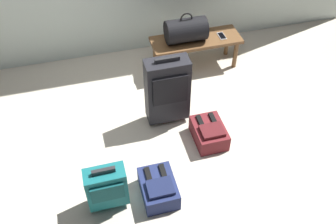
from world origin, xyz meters
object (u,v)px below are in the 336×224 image
bench (196,43)px  cell_phone (222,36)px  duffel_bag_black (186,30)px  suitcase_small_teal (107,187)px  backpack_maroon (209,133)px  suitcase_upright_charcoal (167,90)px  backpack_navy (158,188)px

bench → cell_phone: 0.30m
duffel_bag_black → cell_phone: (0.41, -0.03, -0.13)m
duffel_bag_black → cell_phone: 0.43m
suitcase_small_teal → backpack_maroon: (1.02, 0.45, -0.15)m
cell_phone → suitcase_upright_charcoal: 1.11m
suitcase_upright_charcoal → backpack_maroon: bearing=-50.0°
bench → suitcase_small_teal: size_ratio=2.17×
cell_phone → suitcase_upright_charcoal: (-0.83, -0.74, 0.01)m
bench → duffel_bag_black: 0.22m
cell_phone → suitcase_small_teal: (-1.54, -1.56, -0.14)m
bench → duffel_bag_black: duffel_bag_black is taller
bench → backpack_navy: bearing=-117.5°
backpack_navy → backpack_maroon: 0.77m
bench → duffel_bag_black: (-0.12, -0.00, 0.19)m
bench → suitcase_upright_charcoal: (-0.53, -0.76, 0.07)m
suitcase_upright_charcoal → duffel_bag_black: bearing=61.6°
suitcase_upright_charcoal → backpack_navy: 0.94m
duffel_bag_black → backpack_navy: bearing=-114.0°
bench → suitcase_upright_charcoal: bearing=-125.0°
bench → suitcase_small_teal: 2.01m
cell_phone → suitcase_upright_charcoal: suitcase_upright_charcoal is taller
duffel_bag_black → suitcase_small_teal: size_ratio=0.96×
bench → cell_phone: cell_phone is taller
bench → suitcase_small_teal: (-1.25, -1.58, -0.08)m
cell_phone → suitcase_upright_charcoal: bearing=-138.3°
suitcase_small_teal → backpack_navy: 0.44m
backpack_navy → bench: bearing=62.5°
duffel_bag_black → backpack_maroon: size_ratio=1.16×
suitcase_small_teal → backpack_maroon: bearing=23.9°
cell_phone → backpack_maroon: 1.25m
duffel_bag_black → suitcase_upright_charcoal: (-0.41, -0.76, -0.12)m
backpack_maroon → suitcase_small_teal: bearing=-156.1°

